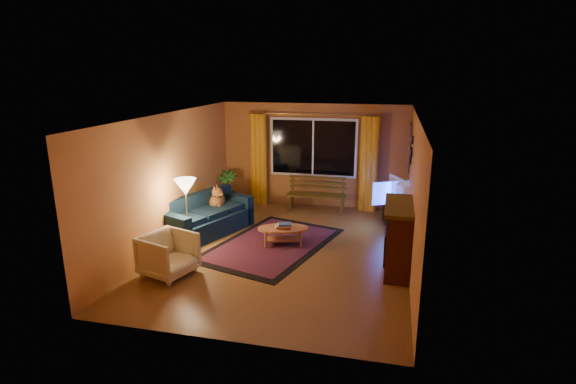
% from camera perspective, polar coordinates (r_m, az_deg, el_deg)
% --- Properties ---
extents(floor, '(4.50, 6.00, 0.02)m').
position_cam_1_polar(floor, '(8.50, -0.47, -7.43)').
color(floor, brown).
rests_on(floor, ground).
extents(ceiling, '(4.50, 6.00, 0.02)m').
position_cam_1_polar(ceiling, '(7.87, -0.51, 9.73)').
color(ceiling, white).
rests_on(ceiling, ground).
extents(wall_back, '(4.50, 0.02, 2.50)m').
position_cam_1_polar(wall_back, '(10.97, 3.24, 4.66)').
color(wall_back, '#B87137').
rests_on(wall_back, ground).
extents(wall_left, '(0.02, 6.00, 2.50)m').
position_cam_1_polar(wall_left, '(8.89, -14.80, 1.63)').
color(wall_left, '#B87137').
rests_on(wall_left, ground).
extents(wall_right, '(0.02, 6.00, 2.50)m').
position_cam_1_polar(wall_right, '(7.89, 15.68, -0.15)').
color(wall_right, '#B87137').
rests_on(wall_right, ground).
extents(window, '(2.00, 0.02, 1.30)m').
position_cam_1_polar(window, '(10.87, 3.20, 5.64)').
color(window, black).
rests_on(window, wall_back).
extents(curtain_rod, '(3.20, 0.03, 0.03)m').
position_cam_1_polar(curtain_rod, '(10.72, 3.22, 9.81)').
color(curtain_rod, '#BF8C3F').
rests_on(curtain_rod, wall_back).
extents(curtain_left, '(0.36, 0.36, 2.24)m').
position_cam_1_polar(curtain_left, '(11.18, -3.73, 4.18)').
color(curtain_left, orange).
rests_on(curtain_left, ground).
extents(curtain_right, '(0.36, 0.36, 2.24)m').
position_cam_1_polar(curtain_right, '(10.72, 10.24, 3.48)').
color(curtain_right, orange).
rests_on(curtain_right, ground).
extents(bench, '(1.37, 0.41, 0.41)m').
position_cam_1_polar(bench, '(10.66, 3.60, -1.45)').
color(bench, '#40300C').
rests_on(bench, ground).
extents(potted_plant, '(0.57, 0.57, 0.92)m').
position_cam_1_polar(potted_plant, '(11.03, -7.74, 0.38)').
color(potted_plant, '#235B1E').
rests_on(potted_plant, ground).
extents(sofa, '(1.53, 2.15, 0.80)m').
position_cam_1_polar(sofa, '(9.34, -10.23, -2.87)').
color(sofa, black).
rests_on(sofa, ground).
extents(dog, '(0.45, 0.55, 0.53)m').
position_cam_1_polar(dog, '(9.63, -9.00, -0.62)').
color(dog, brown).
rests_on(dog, sofa).
extents(armchair, '(0.90, 0.93, 0.78)m').
position_cam_1_polar(armchair, '(7.64, -14.97, -7.45)').
color(armchair, beige).
rests_on(armchair, ground).
extents(floor_lamp, '(0.23, 0.23, 1.34)m').
position_cam_1_polar(floor_lamp, '(8.54, -12.69, -2.84)').
color(floor_lamp, '#BF8C3F').
rests_on(floor_lamp, ground).
extents(rug, '(2.55, 3.28, 0.02)m').
position_cam_1_polar(rug, '(8.74, -2.04, -6.65)').
color(rug, '#62150D').
rests_on(rug, ground).
extents(coffee_table, '(1.19, 1.19, 0.35)m').
position_cam_1_polar(coffee_table, '(8.67, -0.63, -5.63)').
color(coffee_table, '#B26B3E').
rests_on(coffee_table, ground).
extents(tv_console, '(0.54, 1.13, 0.45)m').
position_cam_1_polar(tv_console, '(9.86, 13.39, -3.13)').
color(tv_console, black).
rests_on(tv_console, ground).
extents(television, '(0.60, 1.02, 0.62)m').
position_cam_1_polar(television, '(9.71, 13.59, -0.14)').
color(television, black).
rests_on(television, tv_console).
extents(fireplace, '(0.40, 1.20, 1.10)m').
position_cam_1_polar(fireplace, '(7.71, 13.84, -5.85)').
color(fireplace, maroon).
rests_on(fireplace, ground).
extents(mirror_cluster, '(0.06, 0.60, 0.56)m').
position_cam_1_polar(mirror_cluster, '(9.04, 15.33, 5.38)').
color(mirror_cluster, black).
rests_on(mirror_cluster, wall_right).
extents(painting, '(0.04, 0.76, 0.96)m').
position_cam_1_polar(painting, '(10.20, 15.14, 5.62)').
color(painting, '#E14D14').
rests_on(painting, wall_right).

